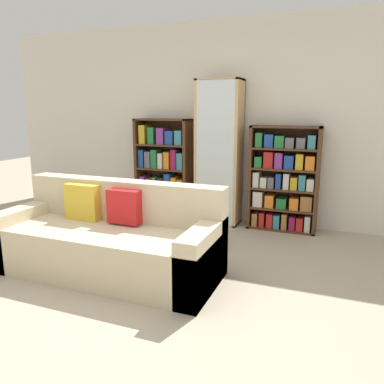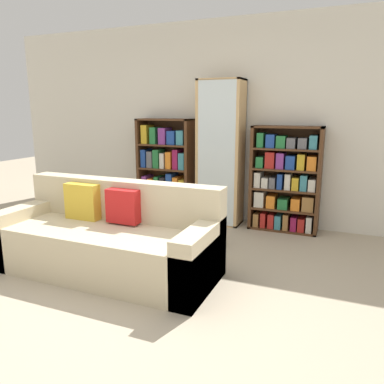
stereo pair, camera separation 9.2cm
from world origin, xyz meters
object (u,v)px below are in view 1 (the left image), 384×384
bookshelf_right (284,181)px  wine_bottle (220,232)px  display_cabinet (219,154)px  couch (109,241)px  bookshelf_left (164,171)px

bookshelf_right → wine_bottle: (-0.56, -0.90, -0.48)m
display_cabinet → couch: bearing=-104.0°
bookshelf_right → wine_bottle: 1.17m
wine_bottle → bookshelf_right: bearing=58.0°
bookshelf_left → bookshelf_right: bookshelf_left is taller
display_cabinet → wine_bottle: (0.30, -0.89, -0.79)m
bookshelf_left → bookshelf_right: 1.70m
bookshelf_left → bookshelf_right: (1.70, -0.00, -0.03)m
wine_bottle → bookshelf_left: bearing=141.4°
couch → bookshelf_left: bearing=100.2°
couch → display_cabinet: display_cabinet is taller
display_cabinet → wine_bottle: 1.22m
bookshelf_right → bookshelf_left: bearing=180.0°
bookshelf_right → display_cabinet: bearing=-179.0°
bookshelf_left → display_cabinet: 0.88m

